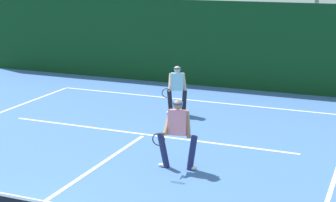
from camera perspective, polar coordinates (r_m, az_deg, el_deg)
The scene contains 7 objects.
court_line_baseline_far at distance 19.19m, azimuth 2.89°, elevation 0.05°, with size 10.53×0.10×0.01m, color white.
court_line_service at distance 15.44m, azimuth -2.39°, elevation -3.47°, with size 8.58×0.10×0.01m, color white.
court_line_centre at distance 12.64m, azimuth -8.88°, elevation -7.71°, with size 0.10×6.40×0.01m, color white.
player_near at distance 12.66m, azimuth 0.98°, elevation -3.15°, with size 0.98×0.90×1.65m.
player_far at distance 17.25m, azimuth 0.93°, elevation 1.34°, with size 0.71×0.88×1.55m.
tennis_ball at distance 15.46m, azimuth 0.47°, elevation -3.31°, with size 0.07×0.07×0.07m, color #D1E033.
back_fence_windscreen at distance 21.11m, azimuth 5.16°, elevation 5.86°, with size 21.28×0.12×3.29m, color #0D3818.
Camera 1 is at (6.22, -6.76, 4.68)m, focal length 58.86 mm.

